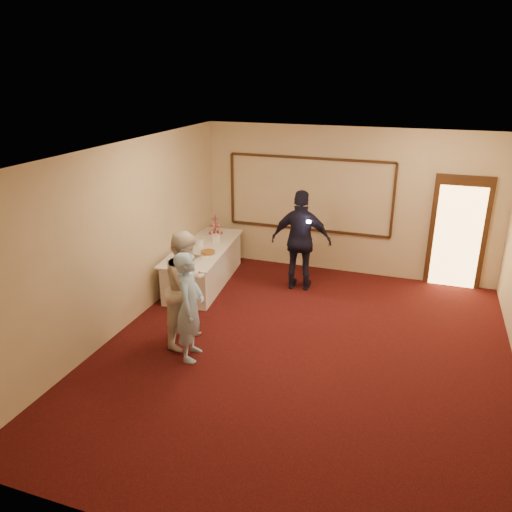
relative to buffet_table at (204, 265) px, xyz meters
The scene contains 14 objects.
floor 3.20m from the buffet_table, 37.59° to the right, with size 7.00×7.00×0.00m, color black.
room_walls 3.57m from the buffet_table, 37.59° to the right, with size 6.04×7.04×3.02m.
wall_molding 2.60m from the buffet_table, 41.79° to the left, with size 3.45×0.04×1.55m.
doorway 4.96m from the buffet_table, 18.02° to the left, with size 1.05×0.07×2.20m.
buffet_table is the anchor object (origin of this frame).
pavlova_tray 0.99m from the buffet_table, 87.08° to the right, with size 0.47×0.61×0.21m.
cupcake_stand 1.02m from the buffet_table, 97.30° to the left, with size 0.31×0.31×0.45m.
plate_stack_a 0.46m from the buffet_table, 166.23° to the left, with size 0.17×0.17×0.15m.
plate_stack_b 0.59m from the buffet_table, 71.07° to the left, with size 0.18×0.18×0.15m.
tart 0.60m from the buffet_table, 53.65° to the right, with size 0.31×0.31×0.06m.
man 2.77m from the buffet_table, 69.18° to the right, with size 0.60×0.40×1.66m, color #A1CEF9.
woman 2.35m from the buffet_table, 70.90° to the right, with size 0.88×0.69×1.81m, color silver.
guest 1.99m from the buffet_table, 12.07° to the left, with size 1.14×0.48×1.95m, color black.
camera_flash 2.31m from the buffet_table, ahead, with size 0.07×0.04×0.05m, color white.
Camera 1 is at (1.48, -6.41, 4.04)m, focal length 35.00 mm.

